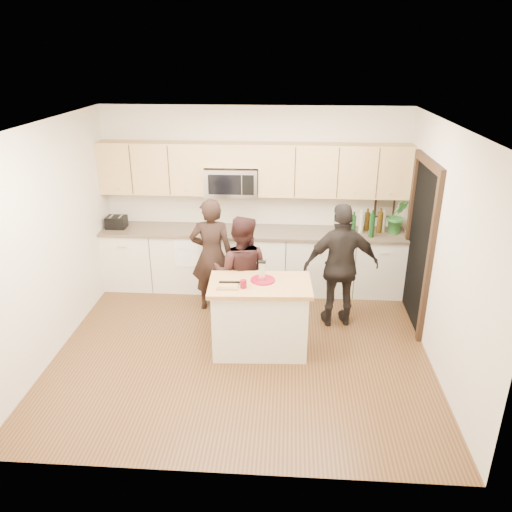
# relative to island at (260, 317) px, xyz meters

# --- Properties ---
(floor) EXTENTS (4.50, 4.50, 0.00)m
(floor) POSITION_rel_island_xyz_m (-0.21, 0.02, -0.45)
(floor) COLOR brown
(floor) RESTS_ON ground
(room_shell) EXTENTS (4.52, 4.02, 2.71)m
(room_shell) POSITION_rel_island_xyz_m (-0.21, 0.02, 1.28)
(room_shell) COLOR beige
(room_shell) RESTS_ON ground
(back_cabinetry) EXTENTS (4.50, 0.66, 0.94)m
(back_cabinetry) POSITION_rel_island_xyz_m (-0.21, 1.71, 0.02)
(back_cabinetry) COLOR silver
(back_cabinetry) RESTS_ON ground
(upper_cabinetry) EXTENTS (4.50, 0.33, 0.75)m
(upper_cabinetry) POSITION_rel_island_xyz_m (-0.18, 1.86, 1.39)
(upper_cabinetry) COLOR tan
(upper_cabinetry) RESTS_ON ground
(microwave) EXTENTS (0.76, 0.41, 0.40)m
(microwave) POSITION_rel_island_xyz_m (-0.52, 1.82, 1.20)
(microwave) COLOR silver
(microwave) RESTS_ON ground
(doorway) EXTENTS (0.06, 1.25, 2.20)m
(doorway) POSITION_rel_island_xyz_m (2.02, 0.92, 0.70)
(doorway) COLOR black
(doorway) RESTS_ON ground
(framed_picture) EXTENTS (0.30, 0.03, 0.38)m
(framed_picture) POSITION_rel_island_xyz_m (1.74, 2.01, 0.83)
(framed_picture) COLOR black
(framed_picture) RESTS_ON ground
(dish_towel) EXTENTS (0.34, 0.60, 0.48)m
(dish_towel) POSITION_rel_island_xyz_m (-1.16, 1.52, 0.35)
(dish_towel) COLOR white
(dish_towel) RESTS_ON ground
(island) EXTENTS (1.23, 0.76, 0.90)m
(island) POSITION_rel_island_xyz_m (0.00, 0.00, 0.00)
(island) COLOR silver
(island) RESTS_ON ground
(red_plate) EXTENTS (0.29, 0.29, 0.02)m
(red_plate) POSITION_rel_island_xyz_m (0.03, 0.07, 0.45)
(red_plate) COLOR maroon
(red_plate) RESTS_ON island
(box_grater) EXTENTS (0.09, 0.06, 0.24)m
(box_grater) POSITION_rel_island_xyz_m (0.02, 0.06, 0.58)
(box_grater) COLOR silver
(box_grater) RESTS_ON red_plate
(drink_glass) EXTENTS (0.07, 0.07, 0.10)m
(drink_glass) POSITION_rel_island_xyz_m (-0.18, -0.13, 0.49)
(drink_glass) COLOR maroon
(drink_glass) RESTS_ON island
(cutting_board) EXTENTS (0.25, 0.18, 0.02)m
(cutting_board) POSITION_rel_island_xyz_m (-0.37, -0.14, 0.46)
(cutting_board) COLOR #B48A4B
(cutting_board) RESTS_ON island
(tongs) EXTENTS (0.29, 0.04, 0.02)m
(tongs) POSITION_rel_island_xyz_m (-0.33, -0.06, 0.47)
(tongs) COLOR black
(tongs) RESTS_ON cutting_board
(knife) EXTENTS (0.20, 0.03, 0.01)m
(knife) POSITION_rel_island_xyz_m (-0.38, -0.20, 0.47)
(knife) COLOR silver
(knife) RESTS_ON cutting_board
(toaster) EXTENTS (0.29, 0.23, 0.18)m
(toaster) POSITION_rel_island_xyz_m (-2.26, 1.69, 0.57)
(toaster) COLOR black
(toaster) RESTS_ON back_cabinetry
(bottle_cluster) EXTENTS (0.51, 0.36, 0.40)m
(bottle_cluster) POSITION_rel_island_xyz_m (1.51, 1.73, 0.66)
(bottle_cluster) COLOR black
(bottle_cluster) RESTS_ON back_cabinetry
(orchid) EXTENTS (0.33, 0.29, 0.53)m
(orchid) POSITION_rel_island_xyz_m (1.89, 1.74, 0.75)
(orchid) COLOR #2A6B2B
(orchid) RESTS_ON back_cabinetry
(woman_left) EXTENTS (0.62, 0.43, 1.62)m
(woman_left) POSITION_rel_island_xyz_m (-0.73, 1.03, 0.35)
(woman_left) COLOR black
(woman_left) RESTS_ON ground
(woman_center) EXTENTS (0.79, 0.64, 1.54)m
(woman_center) POSITION_rel_island_xyz_m (-0.27, 0.55, 0.31)
(woman_center) COLOR black
(woman_center) RESTS_ON ground
(woman_right) EXTENTS (1.03, 0.54, 1.67)m
(woman_right) POSITION_rel_island_xyz_m (1.01, 0.71, 0.38)
(woman_right) COLOR black
(woman_right) RESTS_ON ground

